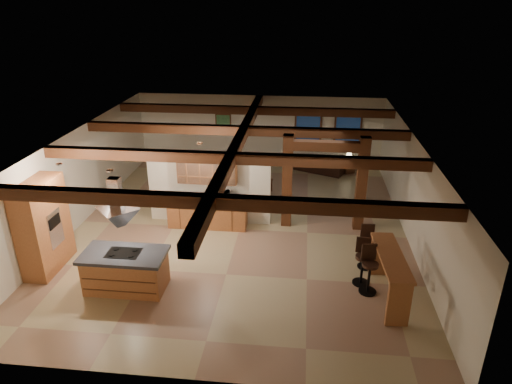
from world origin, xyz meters
TOP-DOWN VIEW (x-y plane):
  - ground at (0.00, 0.00)m, footprint 12.00×12.00m
  - room_walls at (0.00, 0.00)m, footprint 12.00×12.00m
  - ceiling_beams at (0.00, 0.00)m, footprint 10.00×12.00m
  - timber_posts at (2.50, 0.50)m, footprint 2.50×0.30m
  - partition_wall at (-1.00, 0.50)m, footprint 3.80×0.18m
  - pantry_cabinet at (-4.67, -2.60)m, footprint 0.67×1.60m
  - back_counter at (-1.00, 0.11)m, footprint 2.50×0.66m
  - upper_display_cabinet at (-1.00, 0.31)m, footprint 1.80×0.36m
  - range_hood at (-2.30, -3.31)m, footprint 1.10×1.10m
  - back_windows at (2.80, 5.93)m, footprint 2.70×0.07m
  - framed_art at (-1.50, 5.94)m, footprint 0.65×0.05m
  - recessed_cans at (-2.53, -1.93)m, footprint 3.16×2.46m
  - kitchen_island at (-2.30, -3.31)m, footprint 2.01×1.07m
  - dining_table at (-0.21, 2.29)m, footprint 1.70×1.09m
  - sofa at (2.53, 5.32)m, footprint 2.15×1.54m
  - microwave at (-0.52, 0.11)m, footprint 0.51×0.40m
  - bar_counter at (3.95, -3.02)m, footprint 0.68×2.23m
  - side_table at (3.68, 5.33)m, footprint 0.55×0.55m
  - table_lamp at (3.68, 5.33)m, footprint 0.25×0.25m
  - bar_stool_a at (3.40, -2.46)m, footprint 0.42×0.42m
  - bar_stool_b at (3.52, -2.81)m, footprint 0.43×0.45m
  - bar_stool_c at (3.59, -1.70)m, footprint 0.41×0.41m
  - dining_chairs at (-0.21, 2.29)m, footprint 2.00×2.00m

SIDE VIEW (x-z plane):
  - ground at x=0.00m, z-range 0.00..0.00m
  - side_table at x=3.68m, z-range 0.00..0.51m
  - dining_table at x=-0.21m, z-range 0.00..0.56m
  - sofa at x=2.53m, z-range 0.00..0.59m
  - back_counter at x=-1.00m, z-range 0.01..0.95m
  - kitchen_island at x=-2.30m, z-range 0.00..1.00m
  - bar_stool_c at x=3.59m, z-range 0.01..1.19m
  - dining_chairs at x=-0.21m, z-range 0.01..1.20m
  - bar_stool_a at x=3.40m, z-range 0.01..1.21m
  - bar_stool_b at x=3.52m, z-range 0.01..1.23m
  - table_lamp at x=3.68m, z-range 0.58..0.87m
  - bar_counter at x=3.95m, z-range 0.20..1.35m
  - microwave at x=-0.52m, z-range 0.94..1.19m
  - partition_wall at x=-1.00m, z-range 0.00..2.20m
  - pantry_cabinet at x=-4.67m, z-range 0.00..2.40m
  - back_windows at x=2.80m, z-range 0.65..2.35m
  - framed_art at x=-1.50m, z-range 1.27..2.12m
  - timber_posts at x=2.50m, z-range 0.31..3.21m
  - room_walls at x=0.00m, z-range -4.22..7.78m
  - range_hood at x=-2.30m, z-range 1.08..2.48m
  - upper_display_cabinet at x=-1.00m, z-range 1.37..2.33m
  - ceiling_beams at x=0.00m, z-range 2.62..2.90m
  - recessed_cans at x=-2.53m, z-range 2.85..2.89m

